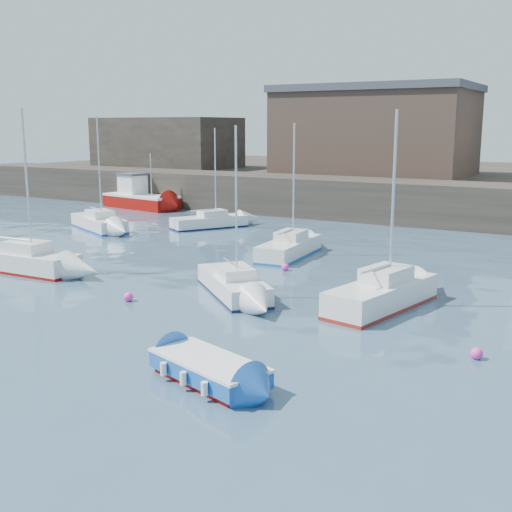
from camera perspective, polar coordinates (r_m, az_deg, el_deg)
The scene contains 16 objects.
water at distance 18.99m, azimuth -18.84°, elevation -10.74°, with size 220.00×220.00×0.00m, color #2D4760.
quay_wall at distance 48.58m, azimuth 13.80°, elevation 4.68°, with size 90.00×5.00×3.00m, color #28231E.
land_strip at distance 65.98m, azimuth 18.28°, elevation 6.06°, with size 90.00×32.00×2.80m, color #28231E.
warehouse at distance 57.74m, azimuth 10.54°, elevation 10.94°, with size 16.40×10.40×7.60m.
bldg_west at distance 67.62m, azimuth -7.90°, elevation 9.96°, with size 14.00×8.00×5.00m.
blue_dinghy at distance 18.03m, azimuth -4.22°, elevation -10.00°, with size 3.97×2.60×0.70m.
fishing_boat at distance 56.68m, azimuth -10.32°, elevation 5.16°, with size 7.52×3.81×4.76m.
sailboat_a at distance 33.24m, azimuth -19.90°, elevation -0.37°, with size 6.06×2.12×7.81m.
sailboat_b at distance 27.02m, azimuth -2.04°, elevation -2.49°, with size 5.25×4.90×7.01m.
sailboat_c at distance 25.43m, azimuth 11.15°, elevation -3.31°, with size 2.97×6.02×7.60m.
sailboat_e at distance 45.27m, azimuth -13.79°, elevation 2.92°, with size 6.16×4.25×7.62m.
sailboat_f at distance 34.90m, azimuth 2.99°, elevation 0.77°, with size 2.20×5.62×7.15m.
sailboat_h at distance 44.92m, azimuth -4.16°, elevation 3.09°, with size 4.20×5.45×6.86m.
buoy_near at distance 26.59m, azimuth -11.25°, elevation -3.96°, with size 0.39×0.39×0.39m, color #FF34AD.
buoy_mid at distance 20.94m, azimuth 18.99°, elevation -8.65°, with size 0.38×0.38×0.38m, color #FF34AD.
buoy_far at distance 31.58m, azimuth 2.61°, elevation -1.30°, with size 0.37×0.37×0.37m, color #FF34AD.
Camera 1 is at (13.54, -11.33, 6.98)m, focal length 45.00 mm.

